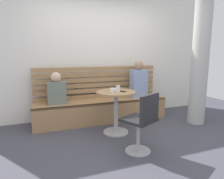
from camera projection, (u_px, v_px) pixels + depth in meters
name	position (u px, v px, depth m)	size (l,w,h in m)	color
ground	(126.00, 145.00, 3.01)	(8.00, 8.00, 0.00)	#42424C
back_wall	(96.00, 50.00, 4.27)	(5.20, 0.10, 2.90)	white
concrete_pillar	(201.00, 52.00, 3.77)	(0.32, 0.32, 2.80)	#B2B2AD
booth_bench	(102.00, 111.00, 4.07)	(2.70, 0.52, 0.44)	#A87C51
booth_backrest	(99.00, 82.00, 4.20)	(2.65, 0.04, 0.67)	#9A7249
cafe_table	(116.00, 104.00, 3.40)	(0.68, 0.68, 0.74)	#ADADB2
white_chair	(142.00, 121.00, 2.69)	(0.54, 0.54, 0.85)	#ADADB2
person_adult	(139.00, 81.00, 4.27)	(0.34, 0.22, 0.78)	#8C9EC6
person_child_left	(57.00, 90.00, 3.70)	(0.34, 0.22, 0.60)	slate
cup_water_clear	(118.00, 89.00, 3.28)	(0.07, 0.07, 0.11)	white
cup_ceramic_white	(112.00, 90.00, 3.29)	(0.08, 0.08, 0.07)	white
plate_small	(114.00, 89.00, 3.55)	(0.17, 0.17, 0.01)	white
phone_on_table	(122.00, 91.00, 3.36)	(0.07, 0.14, 0.01)	black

